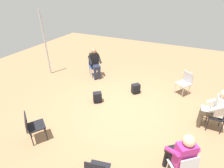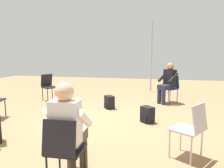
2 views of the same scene
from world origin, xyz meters
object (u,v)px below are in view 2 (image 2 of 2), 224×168
chair_south (64,147)px  chair_southeast (191,127)px  backpack_near_laptop_user (147,115)px  backpack_by_empty_chair (109,103)px  chair_northwest (49,85)px  chair_northeast (171,87)px  person_in_black (168,81)px  person_with_laptop (69,126)px

chair_south → chair_southeast: size_ratio=1.00×
backpack_near_laptop_user → backpack_by_empty_chair: bearing=138.0°
chair_northwest → backpack_near_laptop_user: bearing=98.2°
chair_northeast → backpack_by_empty_chair: (-1.71, -1.13, -0.34)m
chair_northwest → backpack_near_laptop_user: chair_northwest is taller
person_in_black → chair_northwest: bearing=48.7°
chair_southeast → backpack_by_empty_chair: bearing=68.6°
person_in_black → person_with_laptop: bearing=115.7°
chair_northeast → person_in_black: 0.26m
chair_northwest → person_in_black: 3.77m
person_with_laptop → backpack_near_laptop_user: size_ratio=3.44×
person_in_black → backpack_near_laptop_user: bearing=118.3°
chair_northwest → chair_southeast: size_ratio=1.00×
person_with_laptop → backpack_near_laptop_user: person_with_laptop is taller
chair_northeast → chair_south: same height
person_with_laptop → backpack_by_empty_chair: (-0.27, 3.42, -0.53)m
chair_southeast → person_in_black: size_ratio=0.69×
person_with_laptop → chair_northeast: bearing=71.1°
chair_southeast → backpack_by_empty_chair: size_ratio=2.36×
chair_northeast → person_with_laptop: person_with_laptop is taller
chair_south → person_in_black: (1.33, 4.59, 0.20)m
chair_northwest → chair_south: bearing=64.2°
chair_northwest → backpack_by_empty_chair: 2.25m
chair_southeast → person_in_black: 3.58m
chair_northeast → backpack_near_laptop_user: chair_northeast is taller
chair_northeast → chair_northwest: bearing=50.4°
chair_south → chair_southeast: 1.84m
chair_south → person_with_laptop: (-0.00, 0.17, 0.20)m
person_with_laptop → backpack_by_empty_chair: size_ratio=3.44×
backpack_near_laptop_user → backpack_by_empty_chair: size_ratio=1.00×
chair_south → chair_northeast: bearing=71.7°
chair_northeast → person_with_laptop: (-1.44, -4.54, 0.20)m
chair_southeast → backpack_near_laptop_user: size_ratio=2.36×
person_with_laptop → backpack_near_laptop_user: bearing=69.8°
person_with_laptop → backpack_near_laptop_user: 2.62m
chair_northeast → backpack_by_empty_chair: size_ratio=2.36×
backpack_by_empty_chair → person_with_laptop: bearing=-85.6°
chair_south → backpack_near_laptop_user: size_ratio=2.36×
chair_southeast → chair_northeast: bearing=34.9°
person_with_laptop → person_in_black: bearing=72.0°
chair_northeast → backpack_near_laptop_user: bearing=116.3°
chair_northwest → chair_southeast: same height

